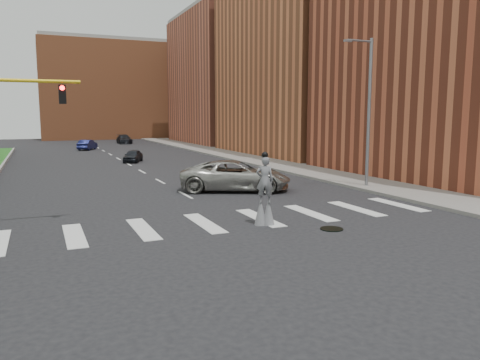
# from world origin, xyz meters

# --- Properties ---
(ground_plane) EXTENTS (160.00, 160.00, 0.00)m
(ground_plane) POSITION_xyz_m (0.00, 0.00, 0.00)
(ground_plane) COLOR black
(ground_plane) RESTS_ON ground
(sidewalk_right) EXTENTS (5.00, 90.00, 0.18)m
(sidewalk_right) POSITION_xyz_m (12.50, 25.00, 0.09)
(sidewalk_right) COLOR slate
(sidewalk_right) RESTS_ON ground
(manhole) EXTENTS (0.90, 0.90, 0.04)m
(manhole) POSITION_xyz_m (3.00, -2.00, 0.02)
(manhole) COLOR black
(manhole) RESTS_ON ground
(building_near) EXTENTS (16.00, 20.00, 22.00)m
(building_near) POSITION_xyz_m (22.00, 8.00, 11.00)
(building_near) COLOR #9A422A
(building_near) RESTS_ON ground
(building_mid) EXTENTS (16.00, 22.00, 24.00)m
(building_mid) POSITION_xyz_m (22.00, 30.00, 12.00)
(building_mid) COLOR #C0673C
(building_mid) RESTS_ON ground
(building_far) EXTENTS (16.00, 22.00, 20.00)m
(building_far) POSITION_xyz_m (22.00, 54.00, 10.00)
(building_far) COLOR #B95F44
(building_far) RESTS_ON ground
(building_backdrop) EXTENTS (26.00, 14.00, 18.00)m
(building_backdrop) POSITION_xyz_m (6.00, 78.00, 9.00)
(building_backdrop) COLOR #C0673C
(building_backdrop) RESTS_ON ground
(streetlight) EXTENTS (2.05, 0.20, 9.00)m
(streetlight) POSITION_xyz_m (10.90, 6.00, 4.90)
(streetlight) COLOR slate
(streetlight) RESTS_ON ground
(stilt_performer) EXTENTS (0.83, 0.70, 3.02)m
(stilt_performer) POSITION_xyz_m (0.90, -0.25, 1.25)
(stilt_performer) COLOR #332214
(stilt_performer) RESTS_ON ground
(suv_crossing) EXTENTS (7.17, 5.51, 1.81)m
(suv_crossing) POSITION_xyz_m (3.23, 8.35, 0.90)
(suv_crossing) COLOR #A5A39C
(suv_crossing) RESTS_ON ground
(car_near) EXTENTS (2.66, 3.75, 1.18)m
(car_near) POSITION_xyz_m (0.79, 28.04, 0.59)
(car_near) COLOR black
(car_near) RESTS_ON ground
(car_mid) EXTENTS (2.92, 4.21, 1.32)m
(car_mid) POSITION_xyz_m (-1.69, 46.29, 0.66)
(car_mid) COLOR #15194A
(car_mid) RESTS_ON ground
(car_far) EXTENTS (1.97, 4.81, 1.39)m
(car_far) POSITION_xyz_m (4.97, 58.10, 0.70)
(car_far) COLOR black
(car_far) RESTS_ON ground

